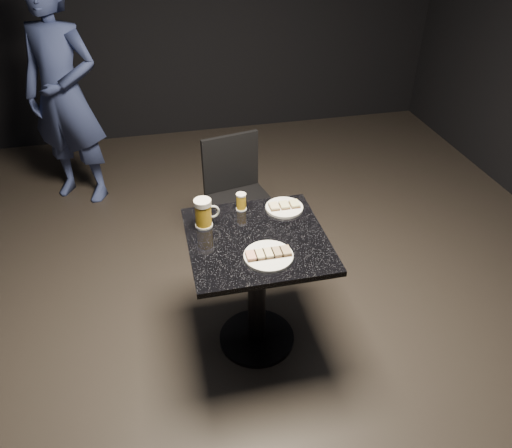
% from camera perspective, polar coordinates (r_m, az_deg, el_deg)
% --- Properties ---
extents(floor, '(6.00, 6.00, 0.00)m').
position_cam_1_polar(floor, '(3.03, 0.09, -12.99)').
color(floor, black).
rests_on(floor, ground).
extents(room_shell, '(6.00, 6.00, 6.00)m').
position_cam_1_polar(room_shell, '(2.07, 0.13, 23.51)').
color(room_shell, black).
rests_on(room_shell, ground).
extents(plate_large, '(0.24, 0.24, 0.01)m').
position_cam_1_polar(plate_large, '(2.40, 1.43, -3.68)').
color(plate_large, white).
rests_on(plate_large, table).
extents(plate_small, '(0.21, 0.21, 0.01)m').
position_cam_1_polar(plate_small, '(2.74, 3.25, 1.88)').
color(plate_small, white).
rests_on(plate_small, table).
extents(patron, '(0.76, 0.67, 1.75)m').
position_cam_1_polar(patron, '(4.19, -21.12, 13.55)').
color(patron, navy).
rests_on(patron, floor).
extents(table, '(0.70, 0.70, 0.75)m').
position_cam_1_polar(table, '(2.68, 0.10, -5.71)').
color(table, black).
rests_on(table, floor).
extents(beer_mug, '(0.13, 0.09, 0.16)m').
position_cam_1_polar(beer_mug, '(2.58, -5.99, 1.26)').
color(beer_mug, silver).
rests_on(beer_mug, table).
extents(beer_tumbler, '(0.06, 0.06, 0.10)m').
position_cam_1_polar(beer_tumbler, '(2.71, -1.70, 2.57)').
color(beer_tumbler, silver).
rests_on(beer_tumbler, table).
extents(chair, '(0.47, 0.47, 0.87)m').
position_cam_1_polar(chair, '(3.37, -2.10, 3.65)').
color(chair, black).
rests_on(chair, floor).
extents(canapes_on_plate_large, '(0.22, 0.07, 0.02)m').
position_cam_1_polar(canapes_on_plate_large, '(2.39, 1.44, -3.38)').
color(canapes_on_plate_large, '#4C3521').
rests_on(canapes_on_plate_large, plate_large).
extents(canapes_on_plate_small, '(0.17, 0.07, 0.02)m').
position_cam_1_polar(canapes_on_plate_small, '(2.73, 3.26, 2.16)').
color(canapes_on_plate_small, '#4C3521').
rests_on(canapes_on_plate_small, plate_small).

